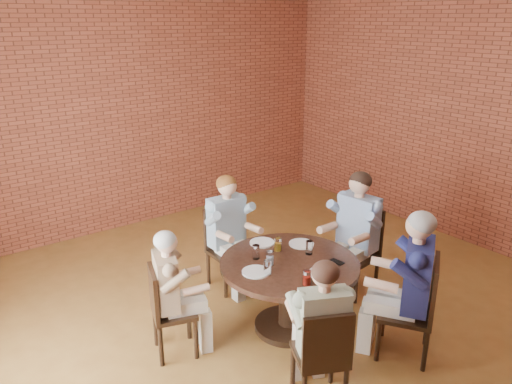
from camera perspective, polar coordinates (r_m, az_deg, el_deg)
floor at (r=5.32m, az=4.53°, el=-14.83°), size 7.00×7.00×0.00m
wall_back at (r=7.48m, az=-13.37°, el=8.97°), size 7.00×0.00×7.00m
wall_right at (r=7.13m, az=25.04°, el=7.19°), size 0.00×7.00×7.00m
dining_table at (r=4.98m, az=3.79°, el=-10.21°), size 1.35×1.35×0.75m
chair_a at (r=5.82m, az=11.60°, el=-6.02°), size 0.52×0.52×0.98m
diner_a at (r=5.68m, az=11.17°, el=-4.70°), size 0.77×0.66×1.41m
chair_b at (r=5.80m, az=-3.49°, el=-5.90°), size 0.44×0.44×0.94m
diner_b at (r=5.67m, az=-3.05°, el=-4.74°), size 0.54×0.66×1.34m
chair_c at (r=4.72m, az=-10.26°, el=-12.93°), size 0.48×0.48×0.88m
diner_c at (r=4.66m, az=-9.47°, el=-11.42°), size 0.69×0.62×1.23m
chair_d at (r=4.13m, az=7.65°, el=-17.90°), size 0.54×0.54×0.91m
diner_d at (r=4.10m, az=7.40°, el=-15.66°), size 0.72×0.77×1.28m
chair_e at (r=4.84m, az=18.00°, el=-12.19°), size 0.65×0.65×0.99m
diner_e at (r=4.75m, az=17.04°, el=-10.17°), size 0.87×0.91×1.42m
plate_a at (r=5.23m, az=5.21°, el=-5.92°), size 0.26×0.26×0.01m
plate_b at (r=5.23m, az=0.70°, el=-5.80°), size 0.26×0.26×0.01m
plate_c at (r=4.67m, az=-0.02°, el=-9.11°), size 0.26×0.26×0.01m
plate_d at (r=4.69m, az=7.62°, el=-9.18°), size 0.26×0.26×0.01m
glass_a at (r=5.01m, az=6.11°, el=-6.32°), size 0.07×0.07×0.14m
glass_b at (r=5.06m, az=2.51°, el=-5.98°), size 0.07×0.07×0.14m
glass_c at (r=4.90m, az=-0.00°, el=-6.85°), size 0.07×0.07×0.14m
glass_d at (r=4.78m, az=1.59°, el=-7.55°), size 0.07×0.07×0.14m
glass_e at (r=4.61m, az=1.31°, el=-8.62°), size 0.07×0.07×0.14m
glass_f at (r=4.46m, az=5.83°, el=-9.76°), size 0.07×0.07×0.14m
smartphone at (r=4.91m, az=9.22°, el=-7.88°), size 0.09×0.15×0.01m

